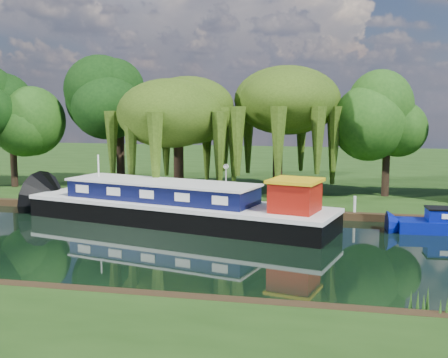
# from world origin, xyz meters

# --- Properties ---
(ground) EXTENTS (120.00, 120.00, 0.00)m
(ground) POSITION_xyz_m (0.00, 0.00, 0.00)
(ground) COLOR black
(far_bank) EXTENTS (120.00, 52.00, 0.45)m
(far_bank) POSITION_xyz_m (0.00, 34.00, 0.23)
(far_bank) COLOR #19360E
(far_bank) RESTS_ON ground
(dutch_barge) EXTENTS (19.52, 8.74, 4.02)m
(dutch_barge) POSITION_xyz_m (-1.22, 5.05, 1.00)
(dutch_barge) COLOR black
(dutch_barge) RESTS_ON ground
(red_dinghy) EXTENTS (4.03, 3.30, 0.73)m
(red_dinghy) POSITION_xyz_m (-10.10, 7.16, 0.00)
(red_dinghy) COLOR maroon
(red_dinghy) RESTS_ON ground
(willow_left) EXTENTS (6.66, 6.66, 7.99)m
(willow_left) POSITION_xyz_m (-3.20, 11.75, 6.25)
(willow_left) COLOR black
(willow_left) RESTS_ON far_bank
(willow_right) EXTENTS (6.93, 6.93, 8.44)m
(willow_right) POSITION_xyz_m (3.61, 13.82, 6.61)
(willow_right) COLOR black
(willow_right) RESTS_ON far_bank
(tree_far_left) EXTENTS (4.75, 4.75, 7.65)m
(tree_far_left) POSITION_xyz_m (-17.42, 13.62, 5.69)
(tree_far_left) COLOR black
(tree_far_left) RESTS_ON far_bank
(tree_far_mid) EXTENTS (5.79, 5.79, 9.47)m
(tree_far_mid) POSITION_xyz_m (-9.28, 15.83, 6.97)
(tree_far_mid) COLOR black
(tree_far_mid) RESTS_ON far_bank
(tree_far_right) EXTENTS (4.69, 4.69, 7.67)m
(tree_far_right) POSITION_xyz_m (11.23, 14.99, 5.74)
(tree_far_right) COLOR black
(tree_far_right) RESTS_ON far_bank
(lamppost) EXTENTS (0.36, 0.36, 2.56)m
(lamppost) POSITION_xyz_m (0.50, 10.50, 2.42)
(lamppost) COLOR silver
(lamppost) RESTS_ON far_bank
(mooring_posts) EXTENTS (19.16, 0.16, 1.00)m
(mooring_posts) POSITION_xyz_m (-0.50, 8.40, 0.95)
(mooring_posts) COLOR silver
(mooring_posts) RESTS_ON far_bank
(reeds_near) EXTENTS (33.70, 1.50, 1.10)m
(reeds_near) POSITION_xyz_m (6.87, -7.57, 0.55)
(reeds_near) COLOR #194913
(reeds_near) RESTS_ON ground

